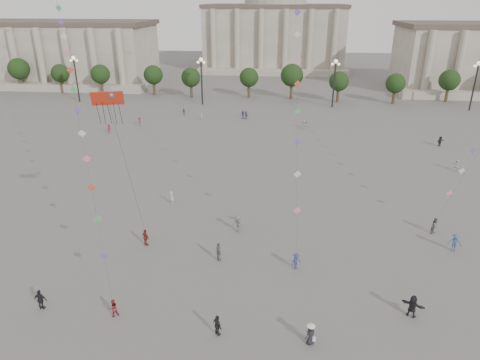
{
  "coord_description": "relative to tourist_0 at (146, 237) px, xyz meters",
  "views": [
    {
      "loc": [
        3.57,
        -27.89,
        22.83
      ],
      "look_at": [
        -0.38,
        12.0,
        5.81
      ],
      "focal_mm": 32.0,
      "sensor_mm": 36.0,
      "label": 1
    }
  ],
  "objects": [
    {
      "name": "hall_west",
      "position": [
        -65.54,
        85.92,
        7.53
      ],
      "size": [
        84.0,
        26.22,
        17.2
      ],
      "color": "gray",
      "rests_on": "ground"
    },
    {
      "name": "person_crowd_3",
      "position": [
        23.69,
        -8.12,
        0.06
      ],
      "size": [
        1.82,
        1.33,
        1.9
      ],
      "primitive_type": "imported",
      "rotation": [
        0.0,
        0.0,
        2.65
      ],
      "color": "black",
      "rests_on": "ground"
    },
    {
      "name": "person_crowd_16",
      "position": [
        -7.65,
        51.63,
        -0.13
      ],
      "size": [
        0.91,
        0.42,
        1.52
      ],
      "primitive_type": "imported",
      "rotation": [
        0.0,
        0.0,
        0.05
      ],
      "color": "#5A595E",
      "rests_on": "ground"
    },
    {
      "name": "person_crowd_14",
      "position": [
        30.32,
        1.91,
        0.07
      ],
      "size": [
        1.42,
        1.09,
        1.93
      ],
      "primitive_type": "imported",
      "rotation": [
        0.0,
        0.0,
        5.95
      ],
      "color": "#395681",
      "rests_on": "ground"
    },
    {
      "name": "tourist_4",
      "position": [
        -5.4,
        -10.14,
        -0.01
      ],
      "size": [
        1.07,
        0.5,
        1.78
      ],
      "primitive_type": "imported",
      "rotation": [
        0.0,
        0.0,
        3.07
      ],
      "color": "black",
      "rests_on": "ground"
    },
    {
      "name": "person_crowd_17",
      "position": [
        -14.29,
        42.51,
        0.02
      ],
      "size": [
        0.7,
        1.19,
        1.83
      ],
      "primitive_type": "imported",
      "rotation": [
        0.0,
        0.0,
        1.58
      ],
      "color": "maroon",
      "rests_on": "ground"
    },
    {
      "name": "tourist_3",
      "position": [
        7.65,
        -1.97,
        0.05
      ],
      "size": [
        0.9,
        1.2,
        1.89
      ],
      "primitive_type": "imported",
      "rotation": [
        0.0,
        0.0,
        2.03
      ],
      "color": "slate",
      "rests_on": "ground"
    },
    {
      "name": "lamp_post_far_east",
      "position": [
        54.46,
        62.02,
        6.46
      ],
      "size": [
        2.0,
        0.9,
        10.65
      ],
      "color": "#262628",
      "rests_on": "ground"
    },
    {
      "name": "person_crowd_10",
      "position": [
        -3.13,
        47.96,
        -0.13
      ],
      "size": [
        0.64,
        0.66,
        1.52
      ],
      "primitive_type": "imported",
      "rotation": [
        0.0,
        0.0,
        2.3
      ],
      "color": "#ADACA9",
      "rests_on": "ground"
    },
    {
      "name": "tree_row",
      "position": [
        9.46,
        70.02,
        4.5
      ],
      "size": [
        137.12,
        5.12,
        8.0
      ],
      "color": "#3C2D1E",
      "rests_on": "ground"
    },
    {
      "name": "person_crowd_6",
      "position": [
        8.88,
        3.59,
        0.07
      ],
      "size": [
        1.43,
        1.16,
        1.92
      ],
      "primitive_type": "imported",
      "rotation": [
        0.0,
        0.0,
        5.86
      ],
      "color": "#595A5D",
      "rests_on": "ground"
    },
    {
      "name": "tourist_1",
      "position": [
        8.97,
        -11.61,
        -0.03
      ],
      "size": [
        0.98,
        1.04,
        1.72
      ],
      "primitive_type": "imported",
      "rotation": [
        0.0,
        0.0,
        2.28
      ],
      "color": "black",
      "rests_on": "ground"
    },
    {
      "name": "kite_flyer_1",
      "position": [
        14.87,
        -2.62,
        -0.08
      ],
      "size": [
        1.2,
        1.14,
        1.63
      ],
      "primitive_type": "imported",
      "rotation": [
        0.0,
        0.0,
        0.7
      ],
      "color": "navy",
      "rests_on": "ground"
    },
    {
      "name": "person_crowd_12",
      "position": [
        5.81,
        49.98,
        -0.07
      ],
      "size": [
        1.29,
        1.51,
        1.64
      ],
      "primitive_type": "imported",
      "rotation": [
        0.0,
        0.0,
        2.21
      ],
      "color": "slate",
      "rests_on": "ground"
    },
    {
      "name": "lamp_post_mid_west",
      "position": [
        -5.54,
        62.02,
        6.46
      ],
      "size": [
        2.0,
        0.9,
        10.65
      ],
      "color": "#262628",
      "rests_on": "ground"
    },
    {
      "name": "person_crowd_0",
      "position": [
        5.09,
        50.11,
        -0.04
      ],
      "size": [
        1.07,
        0.62,
        1.71
      ],
      "primitive_type": "imported",
      "rotation": [
        0.0,
        0.0,
        0.22
      ],
      "color": "#3A4083",
      "rests_on": "ground"
    },
    {
      "name": "person_crowd_13",
      "position": [
        0.27,
        9.57,
        -0.08
      ],
      "size": [
        0.7,
        0.68,
        1.62
      ],
      "primitive_type": "imported",
      "rotation": [
        0.0,
        0.0,
        2.43
      ],
      "color": "silver",
      "rests_on": "ground"
    },
    {
      "name": "dragon_kite",
      "position": [
        1.01,
        -7.49,
        14.81
      ],
      "size": [
        2.25,
        4.39,
        16.76
      ],
      "color": "#B42713",
      "rests_on": "ground"
    },
    {
      "name": "person_crowd_9",
      "position": [
        39.66,
        35.49,
        -0.04
      ],
      "size": [
        1.58,
        1.33,
        1.7
      ],
      "primitive_type": "imported",
      "rotation": [
        0.0,
        0.0,
        0.62
      ],
      "color": "black",
      "rests_on": "ground"
    },
    {
      "name": "hat_person",
      "position": [
        15.7,
        -11.8,
        -0.03
      ],
      "size": [
        0.95,
        0.91,
        1.69
      ],
      "color": "black",
      "rests_on": "ground"
    },
    {
      "name": "kite_flyer_0",
      "position": [
        0.61,
        -10.37,
        -0.15
      ],
      "size": [
        0.92,
        0.89,
        1.49
      ],
      "primitive_type": "imported",
      "rotation": [
        0.0,
        0.0,
        3.81
      ],
      "color": "maroon",
      "rests_on": "ground"
    },
    {
      "name": "person_crowd_7",
      "position": [
        38.37,
        24.14,
        -0.03
      ],
      "size": [
        1.64,
        1.22,
        1.72
      ],
      "primitive_type": "imported",
      "rotation": [
        0.0,
        0.0,
        2.63
      ],
      "color": "silver",
      "rests_on": "ground"
    },
    {
      "name": "kite_flyer_2",
      "position": [
        29.54,
        5.35,
        0.0
      ],
      "size": [
        1.1,
        1.1,
        1.79
      ],
      "primitive_type": "imported",
      "rotation": [
        0.0,
        0.0,
        0.78
      ],
      "color": "#5E5D62",
      "rests_on": "ground"
    },
    {
      "name": "hall_central",
      "position": [
        9.46,
        121.24,
        13.34
      ],
      "size": [
        48.3,
        34.3,
        35.5
      ],
      "color": "gray",
      "rests_on": "ground"
    },
    {
      "name": "person_crowd_2",
      "position": [
        -18.42,
        37.35,
        -0.04
      ],
      "size": [
        0.84,
        1.2,
        1.7
      ],
      "primitive_type": "imported",
      "rotation": [
        0.0,
        0.0,
        1.36
      ],
      "color": "maroon",
      "rests_on": "ground"
    },
    {
      "name": "lamp_post_mid_east",
      "position": [
        24.46,
        62.02,
        6.46
      ],
      "size": [
        2.0,
        0.9,
        10.65
      ],
      "color": "#262628",
      "rests_on": "ground"
    },
    {
      "name": "ground",
      "position": [
        9.46,
        -7.98,
        -0.89
      ],
      "size": [
        360.0,
        360.0,
        0.0
      ],
      "primitive_type": "plane",
      "color": "#5E5B59",
      "rests_on": "ground"
    },
    {
      "name": "tourist_0",
      "position": [
        0.0,
        0.0,
        0.0
      ],
      "size": [
        1.1,
        0.97,
        1.79
      ],
      "primitive_type": "imported",
      "rotation": [
        0.0,
        0.0,
        2.51
      ],
      "color": "maroon",
      "rests_on": "ground"
    },
    {
      "name": "person_crowd_4",
      "position": [
        17.32,
        44.07,
        -0.06
      ],
      "size": [
        1.6,
        1.18,
        1.67
      ],
      "primitive_type": "imported",
      "rotation": [
        0.0,
        0.0,
        3.64
      ],
      "color": "beige",
      "rests_on": "ground"
    },
    {
      "name": "kite_train_west",
      "position": [
        -14.32,
        17.37,
        20.25
      ],
      "size": [
        28.24,
        51.29,
        70.13
      ],
      "color": "#3F3F3F",
      "rests_on": "ground"
    },
    {
      "name": "lamp_post_far_west",
      "position": [
        -35.54,
        62.02,
        6.46
      ],
      "size": [
        2.0,
        0.9,
        10.65
      ],
      "color": "#262628",
      "rests_on": "ground"
    }
  ]
}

